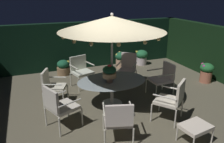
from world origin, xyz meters
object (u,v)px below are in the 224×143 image
at_px(potted_plant_back_center, 121,59).
at_px(patio_chair_west, 163,77).
at_px(patio_chair_east, 52,85).
at_px(patio_dining_table, 112,84).
at_px(ottoman_footrest, 196,127).
at_px(patio_chair_northeast, 81,69).
at_px(patio_chair_south, 118,118).
at_px(patio_umbrella, 112,24).
at_px(patio_chair_southwest, 173,98).
at_px(potted_plant_back_left, 206,72).
at_px(potted_plant_front_corner, 63,67).
at_px(centerpiece_planter, 109,72).
at_px(patio_chair_southeast, 59,105).
at_px(patio_chair_north, 127,67).
at_px(potted_plant_back_right, 142,57).

bearing_deg(potted_plant_back_center, patio_chair_west, -86.58).
height_order(patio_chair_east, potted_plant_back_center, patio_chair_east).
bearing_deg(patio_dining_table, ottoman_footrest, -65.63).
bearing_deg(patio_chair_northeast, patio_dining_table, -73.06).
bearing_deg(patio_chair_east, patio_chair_south, -64.39).
distance_m(patio_umbrella, patio_chair_southwest, 2.31).
bearing_deg(potted_plant_back_center, potted_plant_back_left, -49.66).
height_order(patio_chair_southwest, potted_plant_back_center, patio_chair_southwest).
bearing_deg(patio_umbrella, potted_plant_front_corner, 106.53).
height_order(centerpiece_planter, potted_plant_back_left, centerpiece_planter).
relative_size(patio_chair_south, patio_chair_west, 0.97).
height_order(patio_umbrella, patio_chair_southwest, patio_umbrella).
bearing_deg(potted_plant_front_corner, patio_chair_southeast, -100.79).
bearing_deg(centerpiece_planter, patio_chair_east, 152.85).
xyz_separation_m(ottoman_footrest, potted_plant_back_center, (0.50, 5.01, 0.00)).
relative_size(patio_chair_north, ottoman_footrest, 1.52).
bearing_deg(patio_umbrella, centerpiece_planter, -135.72).
bearing_deg(patio_chair_west, ottoman_footrest, -106.67).
xyz_separation_m(ottoman_footrest, potted_plant_front_corner, (-1.84, 5.04, -0.08)).
distance_m(patio_umbrella, potted_plant_back_left, 4.05).
bearing_deg(patio_chair_southwest, potted_plant_back_center, 83.73).
xyz_separation_m(patio_chair_northeast, potted_plant_back_center, (1.97, 1.25, -0.23)).
height_order(patio_umbrella, patio_chair_north, patio_umbrella).
bearing_deg(potted_plant_back_center, patio_chair_north, -105.63).
bearing_deg(patio_chair_north, centerpiece_planter, -129.92).
bearing_deg(patio_umbrella, patio_chair_southeast, -156.63).
height_order(patio_chair_southeast, patio_chair_west, patio_chair_southeast).
bearing_deg(patio_umbrella, potted_plant_back_right, 49.57).
relative_size(patio_dining_table, potted_plant_back_right, 2.99).
bearing_deg(patio_chair_northeast, patio_chair_north, -10.75).
relative_size(patio_umbrella, ottoman_footrest, 4.08).
xyz_separation_m(patio_chair_west, ottoman_footrest, (-0.67, -2.22, -0.22)).
relative_size(patio_dining_table, centerpiece_planter, 3.92).
xyz_separation_m(patio_chair_southwest, patio_chair_west, (0.62, 1.34, -0.03)).
bearing_deg(patio_chair_north, potted_plant_front_corner, 140.37).
distance_m(patio_chair_south, potted_plant_front_corner, 4.47).
xyz_separation_m(patio_dining_table, patio_chair_north, (1.06, 1.29, -0.05)).
height_order(patio_dining_table, patio_chair_east, patio_chair_east).
bearing_deg(centerpiece_planter, patio_dining_table, 44.27).
bearing_deg(patio_chair_southwest, patio_chair_northeast, 117.77).
relative_size(ottoman_footrest, potted_plant_back_right, 1.04).
bearing_deg(patio_chair_northeast, centerpiece_planter, -77.69).
xyz_separation_m(potted_plant_front_corner, potted_plant_back_right, (3.32, 0.03, 0.07)).
bearing_deg(patio_umbrella, potted_plant_back_center, 62.26).
bearing_deg(patio_chair_north, patio_umbrella, -129.37).
relative_size(patio_dining_table, patio_chair_south, 2.01).
xyz_separation_m(potted_plant_front_corner, potted_plant_back_center, (2.34, -0.04, 0.08)).
bearing_deg(potted_plant_back_center, patio_chair_east, -143.74).
distance_m(patio_umbrella, patio_chair_south, 2.35).
xyz_separation_m(centerpiece_planter, potted_plant_back_right, (2.58, 3.01, -0.65)).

